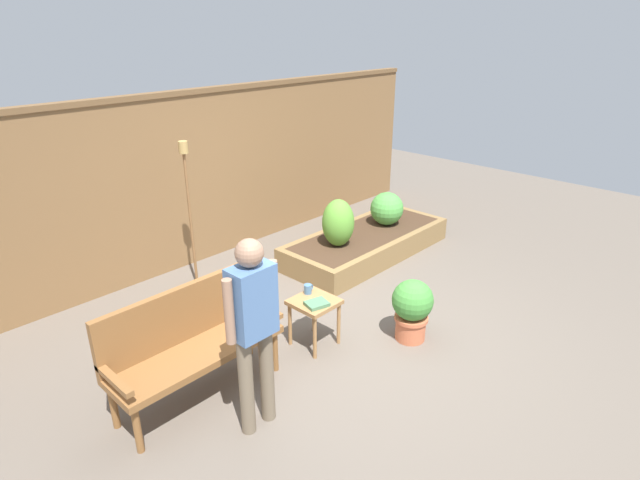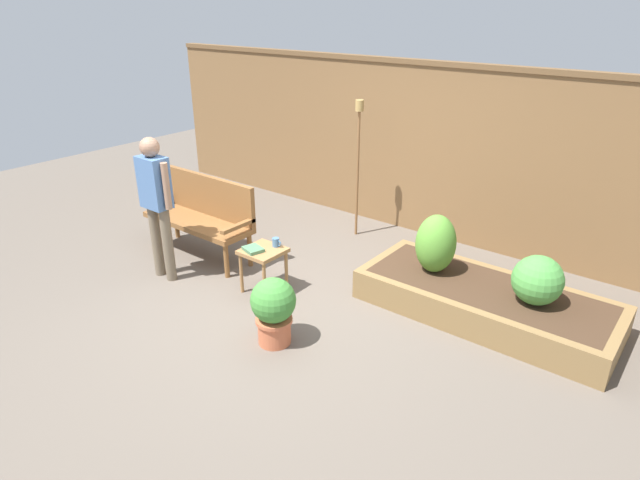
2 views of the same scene
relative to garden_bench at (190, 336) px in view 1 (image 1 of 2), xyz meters
name	(u,v)px [view 1 (image 1 of 2)]	position (x,y,z in m)	size (l,w,h in m)	color
ground_plane	(346,337)	(1.49, -0.39, -0.54)	(14.00, 14.00, 0.00)	#60564C
fence_back	(187,180)	(1.49, 2.21, 0.55)	(8.40, 0.14, 2.16)	brown
garden_bench	(190,336)	(0.00, 0.00, 0.00)	(1.44, 0.48, 0.94)	brown
side_table	(314,308)	(1.20, -0.25, -0.15)	(0.40, 0.40, 0.48)	#9E7042
cup_on_table	(308,289)	(1.25, -0.11, -0.02)	(0.11, 0.07, 0.09)	teal
book_on_table	(317,304)	(1.14, -0.33, -0.05)	(0.20, 0.16, 0.03)	#4C7A56
potted_boxwood	(412,307)	(1.91, -0.87, -0.19)	(0.40, 0.40, 0.63)	#C66642
raised_planter_bed	(366,243)	(3.20, 0.72, -0.39)	(2.40, 1.00, 0.30)	olive
shrub_near_bench	(338,223)	(2.63, 0.73, 0.05)	(0.40, 0.40, 0.60)	brown
shrub_far_corner	(387,209)	(3.64, 0.73, -0.02)	(0.45, 0.45, 0.45)	brown
tiki_torch	(188,191)	(1.10, 1.58, 0.64)	(0.10, 0.10, 1.73)	brown
person_by_bench	(253,320)	(0.12, -0.69, 0.39)	(0.47, 0.20, 1.56)	#70604C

